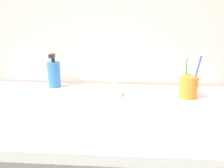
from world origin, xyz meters
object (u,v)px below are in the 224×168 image
(toothbrush_green, at_px, (186,71))
(faucet, at_px, (115,83))
(soap_dispenser, at_px, (54,74))
(toothbrush_cup, at_px, (188,87))
(toothbrush_blue, at_px, (197,71))

(toothbrush_green, bearing_deg, faucet, 179.81)
(faucet, distance_m, soap_dispenser, 0.30)
(toothbrush_cup, height_order, toothbrush_green, toothbrush_green)
(faucet, distance_m, toothbrush_green, 0.29)
(faucet, bearing_deg, toothbrush_blue, -6.89)
(toothbrush_green, xyz_separation_m, soap_dispenser, (-0.57, 0.08, -0.04))
(faucet, distance_m, toothbrush_cup, 0.30)
(toothbrush_cup, xyz_separation_m, soap_dispenser, (-0.58, 0.11, 0.02))
(faucet, xyz_separation_m, toothbrush_cup, (0.30, -0.02, -0.00))
(toothbrush_cup, height_order, soap_dispenser, soap_dispenser)
(soap_dispenser, bearing_deg, faucet, -16.42)
(toothbrush_green, bearing_deg, soap_dispenser, 171.57)
(toothbrush_green, height_order, soap_dispenser, toothbrush_green)
(toothbrush_blue, relative_size, soap_dispenser, 1.26)
(faucet, xyz_separation_m, toothbrush_blue, (0.32, -0.04, 0.07))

